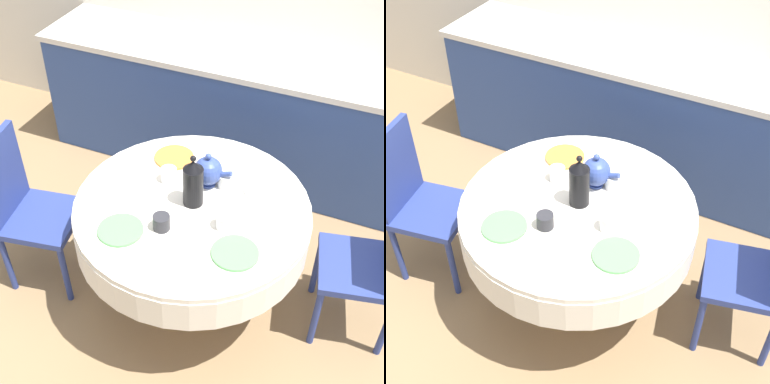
{
  "view_description": "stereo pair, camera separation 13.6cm",
  "coord_description": "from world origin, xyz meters",
  "views": [
    {
      "loc": [
        0.79,
        -1.8,
        2.52
      ],
      "look_at": [
        0.0,
        0.0,
        0.81
      ],
      "focal_mm": 50.0,
      "sensor_mm": 36.0,
      "label": 1
    },
    {
      "loc": [
        0.91,
        -1.74,
        2.52
      ],
      "look_at": [
        0.0,
        0.0,
        0.81
      ],
      "focal_mm": 50.0,
      "sensor_mm": 36.0,
      "label": 2
    }
  ],
  "objects": [
    {
      "name": "dining_table",
      "position": [
        0.0,
        0.0,
        0.61
      ],
      "size": [
        1.19,
        1.19,
        0.73
      ],
      "color": "brown",
      "rests_on": "ground_plane"
    },
    {
      "name": "chair_right",
      "position": [
        -0.93,
        -0.17,
        0.53
      ],
      "size": [
        0.47,
        0.47,
        0.95
      ],
      "rotation": [
        0.0,
        0.0,
        -1.39
      ],
      "color": "navy",
      "rests_on": "ground_plane"
    },
    {
      "name": "kitchen_counter",
      "position": [
        0.0,
        1.3,
        0.46
      ],
      "size": [
        3.24,
        0.64,
        0.91
      ],
      "color": "#2D4784",
      "rests_on": "ground_plane"
    },
    {
      "name": "ground_plane",
      "position": [
        0.0,
        0.0,
        0.0
      ],
      "size": [
        12.0,
        12.0,
        0.0
      ],
      "primitive_type": "plane",
      "color": "#8E704C"
    },
    {
      "name": "plate_far_left",
      "position": [
        -0.24,
        0.3,
        0.74
      ],
      "size": [
        0.22,
        0.22,
        0.01
      ],
      "primitive_type": "cylinder",
      "color": "orange",
      "rests_on": "dining_table"
    },
    {
      "name": "cup_near_left",
      "position": [
        -0.06,
        -0.21,
        0.77
      ],
      "size": [
        0.08,
        0.08,
        0.08
      ],
      "primitive_type": "cylinder",
      "color": "#28282D",
      "rests_on": "dining_table"
    },
    {
      "name": "chair_left",
      "position": [
        0.92,
        0.21,
        0.53
      ],
      "size": [
        0.48,
        0.48,
        0.95
      ],
      "rotation": [
        0.0,
        0.0,
        -4.49
      ],
      "color": "navy",
      "rests_on": "ground_plane"
    },
    {
      "name": "plate_near_left",
      "position": [
        -0.23,
        -0.31,
        0.74
      ],
      "size": [
        0.22,
        0.22,
        0.01
      ],
      "primitive_type": "cylinder",
      "color": "#5BA85B",
      "rests_on": "dining_table"
    },
    {
      "name": "coffee_carafe",
      "position": [
        -0.0,
        0.01,
        0.86
      ],
      "size": [
        0.1,
        0.1,
        0.29
      ],
      "color": "black",
      "rests_on": "dining_table"
    },
    {
      "name": "cup_near_right",
      "position": [
        0.2,
        -0.08,
        0.77
      ],
      "size": [
        0.08,
        0.08,
        0.08
      ],
      "primitive_type": "cylinder",
      "color": "white",
      "rests_on": "dining_table"
    },
    {
      "name": "cup_far_right",
      "position": [
        0.1,
        0.2,
        0.77
      ],
      "size": [
        0.08,
        0.08,
        0.08
      ],
      "primitive_type": "cylinder",
      "color": "white",
      "rests_on": "dining_table"
    },
    {
      "name": "plate_near_right",
      "position": [
        0.31,
        -0.23,
        0.74
      ],
      "size": [
        0.22,
        0.22,
        0.01
      ],
      "primitive_type": "cylinder",
      "color": "#5BA85B",
      "rests_on": "dining_table"
    },
    {
      "name": "cup_far_left",
      "position": [
        -0.18,
        0.12,
        0.77
      ],
      "size": [
        0.08,
        0.08,
        0.08
      ],
      "primitive_type": "cylinder",
      "color": "white",
      "rests_on": "dining_table"
    },
    {
      "name": "plate_far_right",
      "position": [
        0.3,
        0.24,
        0.74
      ],
      "size": [
        0.22,
        0.22,
        0.01
      ],
      "primitive_type": "cylinder",
      "color": "white",
      "rests_on": "dining_table"
    },
    {
      "name": "teapot",
      "position": [
        0.01,
        0.18,
        0.82
      ],
      "size": [
        0.21,
        0.15,
        0.19
      ],
      "color": "#33478E",
      "rests_on": "dining_table"
    }
  ]
}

